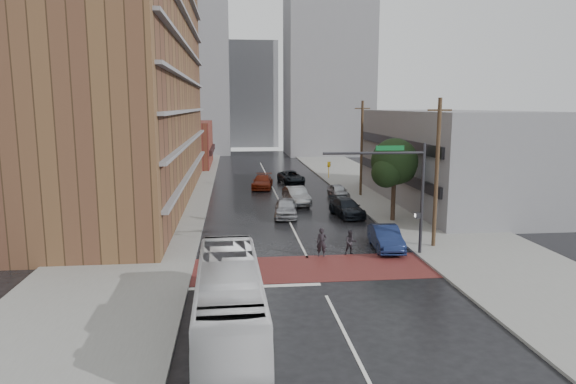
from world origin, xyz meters
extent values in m
plane|color=black|center=(0.00, 0.00, 0.00)|extent=(160.00, 160.00, 0.00)
cube|color=maroon|center=(0.00, 0.50, 0.01)|extent=(14.00, 5.00, 0.02)
cube|color=gray|center=(-11.50, 25.00, 0.07)|extent=(9.00, 90.00, 0.15)
cube|color=gray|center=(11.50, 25.00, 0.07)|extent=(9.00, 90.00, 0.15)
cube|color=brown|center=(-14.00, 24.00, 14.00)|extent=(10.00, 44.00, 28.00)
cube|color=maroon|center=(-12.00, 54.00, 3.50)|extent=(8.00, 16.00, 7.00)
cube|color=gray|center=(16.50, 20.00, 4.50)|extent=(11.00, 26.00, 9.00)
cube|color=gray|center=(-14.00, 78.00, 16.00)|extent=(18.00, 16.00, 32.00)
cube|color=gray|center=(14.00, 72.00, 18.00)|extent=(16.00, 14.00, 36.00)
cube|color=gray|center=(0.00, 95.00, 12.00)|extent=(12.00, 10.00, 24.00)
cylinder|color=#332319|center=(8.50, 12.00, 2.00)|extent=(0.36, 0.36, 4.00)
sphere|color=black|center=(8.50, 12.00, 5.00)|extent=(3.80, 3.80, 3.80)
sphere|color=black|center=(7.60, 11.20, 4.20)|extent=(2.40, 2.40, 2.40)
sphere|color=black|center=(9.30, 12.80, 4.40)|extent=(2.60, 2.60, 2.60)
cylinder|color=#2D2D33|center=(7.30, 2.50, 3.60)|extent=(0.20, 0.20, 7.20)
cylinder|color=#2D2D33|center=(4.10, 2.50, 6.60)|extent=(6.40, 0.16, 0.16)
imported|color=gold|center=(1.30, 2.50, 5.60)|extent=(0.20, 0.16, 1.00)
cube|color=#0C5926|center=(5.10, 2.50, 6.90)|extent=(1.80, 0.05, 0.30)
cube|color=#2D2D33|center=(7.05, 2.50, 2.60)|extent=(0.30, 0.30, 0.35)
cylinder|color=#473321|center=(8.80, 4.00, 5.00)|extent=(0.26, 0.26, 10.00)
cube|color=#473321|center=(8.80, 4.00, 9.20)|extent=(1.60, 0.12, 0.12)
cylinder|color=#473321|center=(8.80, 24.00, 5.00)|extent=(0.26, 0.26, 10.00)
cube|color=#473321|center=(8.80, 24.00, 9.20)|extent=(1.60, 0.12, 0.12)
imported|color=silver|center=(-4.82, -7.87, 1.56)|extent=(2.85, 11.23, 3.11)
imported|color=black|center=(0.95, 2.80, 0.92)|extent=(0.76, 0.58, 1.85)
imported|color=#252127|center=(2.87, 3.00, 0.80)|extent=(0.81, 0.65, 1.61)
imported|color=#A4A6AC|center=(-0.12, 14.64, 0.82)|extent=(2.45, 5.00, 1.64)
imported|color=#999CA0|center=(1.50, 20.30, 0.86)|extent=(2.41, 5.37, 1.71)
imported|color=maroon|center=(-1.22, 30.42, 0.78)|extent=(2.94, 5.65, 1.57)
imported|color=black|center=(2.57, 34.22, 0.75)|extent=(3.32, 5.73, 1.50)
imported|color=#141F47|center=(5.49, 4.00, 0.78)|extent=(2.01, 4.87, 1.57)
imported|color=black|center=(5.20, 14.57, 0.73)|extent=(2.74, 5.30, 1.47)
imported|color=#A2A5AA|center=(6.30, 23.48, 0.69)|extent=(1.96, 4.18, 1.38)
camera|label=1|loc=(-4.57, -28.31, 9.48)|focal=32.00mm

